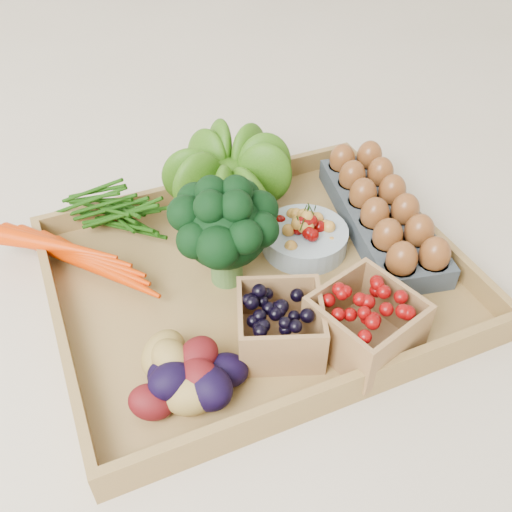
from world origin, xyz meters
name	(u,v)px	position (x,y,z in m)	size (l,w,h in m)	color
ground	(256,287)	(0.00, 0.00, 0.00)	(4.00, 4.00, 0.00)	beige
tray	(256,283)	(0.00, 0.00, 0.01)	(0.55, 0.45, 0.01)	olive
carrots	(81,257)	(-0.22, 0.12, 0.04)	(0.21, 0.15, 0.05)	#D23100
lettuce	(230,169)	(0.03, 0.18, 0.08)	(0.13, 0.13, 0.13)	#1F490B
broccoli	(226,247)	(-0.04, 0.02, 0.07)	(0.15, 0.15, 0.12)	black
cherry_bowl	(305,239)	(0.09, 0.04, 0.03)	(0.13, 0.13, 0.03)	#8C9EA5
egg_carton	(381,218)	(0.22, 0.03, 0.03)	(0.11, 0.30, 0.04)	#384148
potatoes	(185,367)	(-0.15, -0.14, 0.06)	(0.14, 0.14, 0.08)	#460B0E
punnet_blackberry	(280,324)	(-0.02, -0.12, 0.05)	(0.10, 0.10, 0.07)	black
punnet_raspberry	(365,323)	(0.08, -0.16, 0.05)	(0.11, 0.11, 0.08)	#660404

